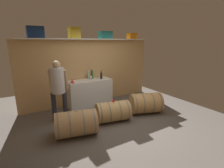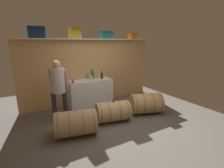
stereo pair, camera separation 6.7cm
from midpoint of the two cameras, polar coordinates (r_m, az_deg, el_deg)
The scene contains 18 objects.
ground_plane at distance 4.95m, azimuth 0.62°, elevation -11.10°, with size 5.95×7.22×0.02m, color #5C5650.
back_wall_panel at distance 5.91m, azimuth -6.84°, elevation 4.22°, with size 4.75×0.10×2.18m, color tan.
high_shelf_board at distance 5.68m, azimuth -6.56°, elevation 15.04°, with size 4.37×0.40×0.03m, color silver.
toolcase_navy at distance 5.25m, azimuth -24.20°, elevation 15.91°, with size 0.44×0.23×0.32m, color navy.
toolcase_yellow at distance 5.49m, azimuth -12.29°, elevation 16.79°, with size 0.31×0.28×0.34m, color yellow.
toolcase_teal at distance 5.92m, azimuth -1.69°, elevation 16.46°, with size 0.42×0.28×0.25m, color teal.
toolcase_orange at distance 6.53m, azimuth 7.42°, elevation 16.02°, with size 0.29×0.26×0.22m, color orange.
work_cabinet at distance 5.68m, azimuth -7.12°, elevation -2.91°, with size 1.47×0.56×0.89m, color white.
wine_bottle_clear at distance 5.72m, azimuth -7.39°, elevation 3.23°, with size 0.07×0.07×0.31m.
wine_bottle_green at distance 5.75m, azimuth -6.32°, elevation 3.41°, with size 0.08×0.08×0.32m.
wine_bottle_dark at distance 5.66m, azimuth -3.17°, elevation 3.03°, with size 0.07×0.07×0.29m.
wine_glass at distance 5.55m, azimuth -6.71°, elevation 2.40°, with size 0.08×0.08×0.14m.
red_funnel at distance 5.21m, azimuth -12.94°, elevation 1.00°, with size 0.11×0.11×0.13m, color red.
wine_barrel_near at distance 4.57m, azimuth 0.73°, elevation -9.41°, with size 0.98×0.71×0.56m.
wine_barrel_far at distance 4.01m, azimuth -11.82°, elevation -12.99°, with size 1.04×0.78×0.60m.
wine_barrel_flank at distance 5.16m, azimuth 12.02°, elevation -6.50°, with size 1.05×0.88×0.62m.
tasting_cup at distance 4.47m, azimuth 0.89°, elevation -5.81°, with size 0.06×0.06×0.05m, color red.
winemaker_pouring at distance 4.59m, azimuth -17.56°, elevation -0.26°, with size 0.53×0.46×1.65m.
Camera 2 is at (-2.26, -3.36, 2.12)m, focal length 26.66 mm.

